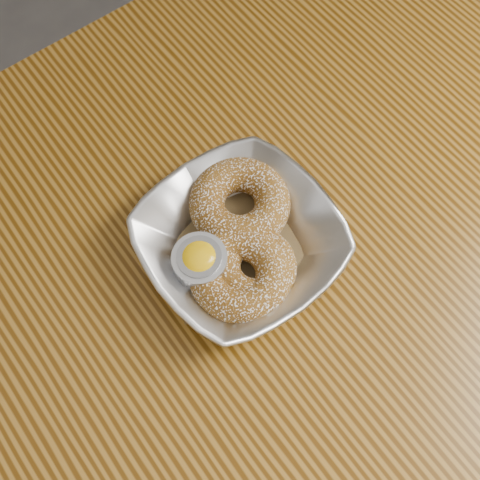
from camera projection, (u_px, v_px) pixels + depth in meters
ground_plane at (265, 363)px, 1.32m from camera, size 4.00×4.00×0.00m
table at (286, 263)px, 0.72m from camera, size 1.20×0.80×0.75m
serving_bowl at (240, 242)px, 0.60m from camera, size 0.20×0.20×0.05m
parchment at (240, 248)px, 0.61m from camera, size 0.19×0.19×0.00m
donut_back at (240, 203)px, 0.61m from camera, size 0.12×0.12×0.04m
donut_front at (254, 267)px, 0.58m from camera, size 0.11×0.11×0.03m
donut_extra at (240, 274)px, 0.58m from camera, size 0.14×0.14×0.04m
ramekin at (200, 263)px, 0.58m from camera, size 0.06×0.06×0.05m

